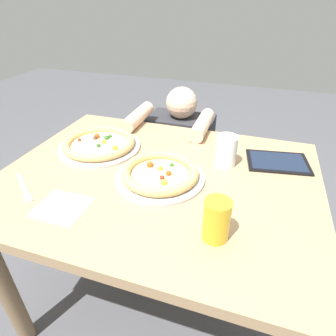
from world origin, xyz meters
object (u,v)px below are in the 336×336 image
object	(u,v)px
drink_cup_colored	(217,220)
water_cup_clear	(226,150)
fork	(24,188)
pizza_far	(99,144)
tablet	(278,162)
diner_seated	(180,164)
pizza_near	(160,174)

from	to	relation	value
drink_cup_colored	water_cup_clear	bearing A→B (deg)	94.76
fork	pizza_far	bearing A→B (deg)	74.02
tablet	diner_seated	bearing A→B (deg)	141.51
pizza_far	diner_seated	distance (m)	0.69
pizza_near	pizza_far	size ratio (longest dim) A/B	0.93
diner_seated	pizza_near	bearing A→B (deg)	-80.48
pizza_far	tablet	distance (m)	0.76
water_cup_clear	fork	size ratio (longest dim) A/B	0.73
fork	diner_seated	bearing A→B (deg)	70.10
drink_cup_colored	water_cup_clear	distance (m)	0.41
pizza_far	tablet	world-z (taller)	pizza_far
drink_cup_colored	tablet	size ratio (longest dim) A/B	0.48
drink_cup_colored	diner_seated	world-z (taller)	diner_seated
pizza_far	water_cup_clear	bearing A→B (deg)	3.60
tablet	diner_seated	size ratio (longest dim) A/B	0.30
drink_cup_colored	pizza_near	bearing A→B (deg)	137.10
drink_cup_colored	tablet	xyz separation A→B (m)	(0.17, 0.49, -0.06)
diner_seated	tablet	bearing A→B (deg)	-38.49
diner_seated	fork	bearing A→B (deg)	-109.90
water_cup_clear	tablet	bearing A→B (deg)	21.49
tablet	diner_seated	xyz separation A→B (m)	(-0.53, 0.42, -0.35)
pizza_near	diner_seated	xyz separation A→B (m)	(-0.11, 0.68, -0.37)
pizza_near	diner_seated	size ratio (longest dim) A/B	0.37
drink_cup_colored	water_cup_clear	world-z (taller)	drink_cup_colored
drink_cup_colored	fork	size ratio (longest dim) A/B	0.76
pizza_near	pizza_far	xyz separation A→B (m)	(-0.33, 0.14, -0.00)
fork	water_cup_clear	bearing A→B (deg)	30.88
water_cup_clear	fork	distance (m)	0.76
pizza_far	pizza_near	bearing A→B (deg)	-23.21
fork	tablet	bearing A→B (deg)	28.78
pizza_near	tablet	xyz separation A→B (m)	(0.41, 0.26, -0.02)
pizza_near	tablet	bearing A→B (deg)	31.81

